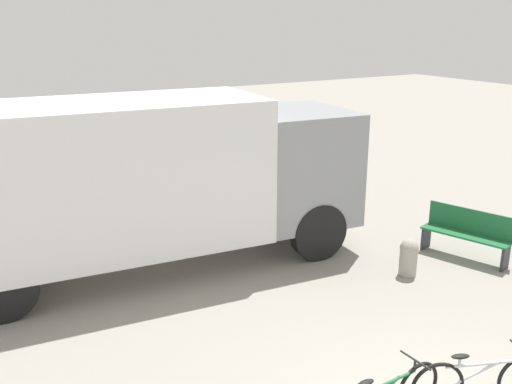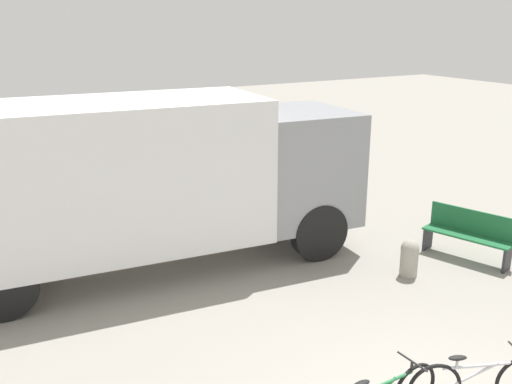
{
  "view_description": "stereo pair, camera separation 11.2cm",
  "coord_description": "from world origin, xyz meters",
  "views": [
    {
      "loc": [
        -4.46,
        -3.27,
        4.39
      ],
      "look_at": [
        -0.0,
        4.3,
        1.68
      ],
      "focal_mm": 40.0,
      "sensor_mm": 36.0,
      "label": 1
    },
    {
      "loc": [
        -4.36,
        -3.33,
        4.39
      ],
      "look_at": [
        -0.0,
        4.3,
        1.68
      ],
      "focal_mm": 40.0,
      "sensor_mm": 36.0,
      "label": 2
    }
  ],
  "objects": [
    {
      "name": "delivery_truck",
      "position": [
        -1.34,
        5.96,
        1.73
      ],
      "size": [
        8.0,
        2.91,
        3.07
      ],
      "rotation": [
        0.0,
        0.0,
        -0.1
      ],
      "color": "white",
      "rests_on": "ground"
    },
    {
      "name": "park_bench",
      "position": [
        4.06,
        3.35,
        0.5
      ],
      "size": [
        0.88,
        1.67,
        0.93
      ],
      "rotation": [
        0.0,
        0.0,
        1.88
      ],
      "color": "#1E6638",
      "rests_on": "ground"
    },
    {
      "name": "bicycle_far",
      "position": [
        0.65,
        0.28,
        0.35
      ],
      "size": [
        1.61,
        0.72,
        0.73
      ],
      "rotation": [
        0.0,
        0.0,
        -0.38
      ],
      "color": "black",
      "rests_on": "ground"
    },
    {
      "name": "bollard_near_bench",
      "position": [
        2.55,
        3.33,
        0.36
      ],
      "size": [
        0.32,
        0.32,
        0.67
      ],
      "color": "#9E998C",
      "rests_on": "ground"
    }
  ]
}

